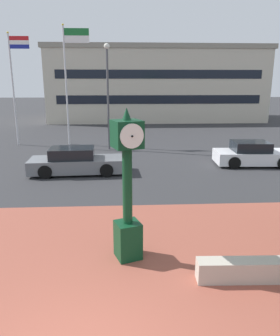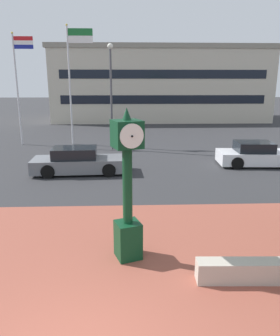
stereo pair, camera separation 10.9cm
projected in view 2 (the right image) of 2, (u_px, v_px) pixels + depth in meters
name	position (u px, v px, depth m)	size (l,w,h in m)	color
plaza_brick_paving	(83.00, 310.00, 6.30)	(44.00, 11.05, 0.01)	brown
planter_wall	(268.00, 271.00, 7.15)	(3.20, 0.40, 0.50)	#ADA393
street_clock	(127.00, 191.00, 7.77)	(0.81, 0.84, 3.76)	#0C381E
car_street_near	(79.00, 162.00, 15.77)	(4.64, 1.98, 1.28)	slate
car_street_far	(256.00, 155.00, 17.27)	(4.16, 2.07, 1.28)	silver
flagpole_primary	(18.00, 82.00, 22.25)	(1.40, 0.14, 7.62)	silver
flagpole_secondary	(72.00, 75.00, 22.27)	(1.78, 0.14, 8.14)	silver
civic_building	(159.00, 84.00, 39.22)	(24.76, 11.03, 8.32)	beige
street_lamp_post	(111.00, 86.00, 20.65)	(0.36, 0.36, 6.71)	#4C4C51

